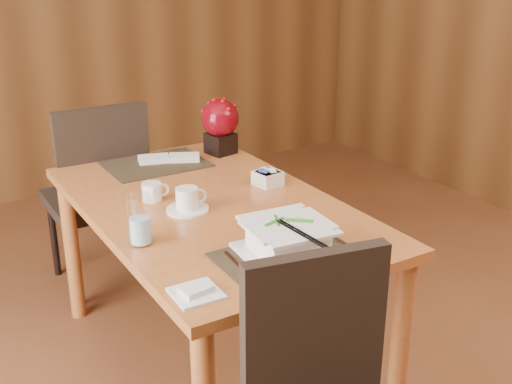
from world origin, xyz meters
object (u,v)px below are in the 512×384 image
coffee_cup (187,201)px  sugar_caddy (268,178)px  dining_table (212,226)px  berry_decor (220,123)px  soup_setting (288,240)px  water_glass (140,220)px  creamer_jug (152,192)px  bread_plate (196,293)px  far_chair (99,188)px

coffee_cup → sugar_caddy: coffee_cup is taller
dining_table → coffee_cup: bearing=-169.7°
dining_table → coffee_cup: (-0.11, -0.02, 0.14)m
coffee_cup → berry_decor: (0.45, 0.57, 0.11)m
soup_setting → berry_decor: (0.34, 1.09, 0.09)m
water_glass → creamer_jug: (0.19, 0.35, -0.05)m
soup_setting → creamer_jug: soup_setting is taller
coffee_cup → creamer_jug: size_ratio=1.63×
berry_decor → soup_setting: bearing=-107.2°
water_glass → berry_decor: bearing=46.6°
water_glass → creamer_jug: 0.40m
soup_setting → sugar_caddy: soup_setting is taller
creamer_jug → bread_plate: size_ratio=0.73×
berry_decor → bread_plate: berry_decor is taller
sugar_caddy → far_chair: 0.97m
coffee_cup → water_glass: (-0.26, -0.18, 0.05)m
soup_setting → water_glass: 0.50m
sugar_caddy → far_chair: (-0.48, 0.82, -0.22)m
far_chair → coffee_cup: bearing=95.0°
dining_table → bread_plate: (-0.36, -0.60, 0.10)m
berry_decor → far_chair: bearing=147.7°
sugar_caddy → berry_decor: berry_decor is taller
soup_setting → sugar_caddy: (0.30, 0.59, -0.03)m
coffee_cup → water_glass: size_ratio=0.91×
sugar_caddy → bread_plate: (-0.66, -0.66, -0.03)m
far_chair → soup_setting: bearing=98.1°
bread_plate → far_chair: (0.18, 1.48, -0.19)m
water_glass → dining_table: bearing=28.4°
dining_table → far_chair: 0.90m
creamer_jug → berry_decor: size_ratio=0.38×
berry_decor → bread_plate: (-0.70, -1.15, -0.14)m
sugar_caddy → berry_decor: 0.51m
soup_setting → water_glass: bearing=143.2°
creamer_jug → water_glass: bearing=-103.6°
soup_setting → water_glass: water_glass is taller
berry_decor → dining_table: bearing=-121.6°
creamer_jug → bread_plate: creamer_jug is taller
soup_setting → far_chair: size_ratio=0.31×
water_glass → berry_decor: berry_decor is taller
creamer_jug → far_chair: bearing=103.7°
water_glass → creamer_jug: bearing=62.1°
soup_setting → bread_plate: 0.37m
coffee_cup → dining_table: bearing=10.3°
creamer_jug → sugar_caddy: 0.49m
soup_setting → creamer_jug: bearing=110.4°
sugar_caddy → berry_decor: bearing=85.3°
soup_setting → creamer_jug: (-0.19, 0.68, -0.02)m
dining_table → soup_setting: size_ratio=4.77×
creamer_jug → far_chair: size_ratio=0.10×
coffee_cup → far_chair: (-0.07, 0.90, -0.23)m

